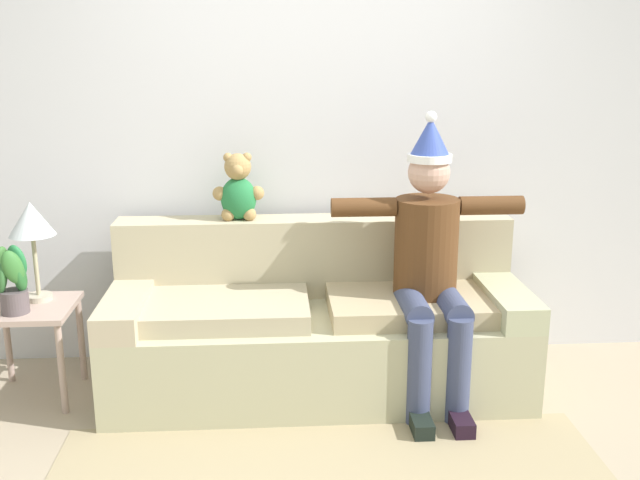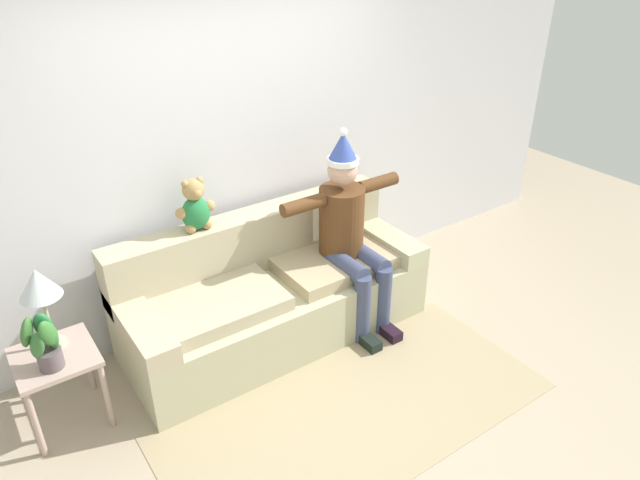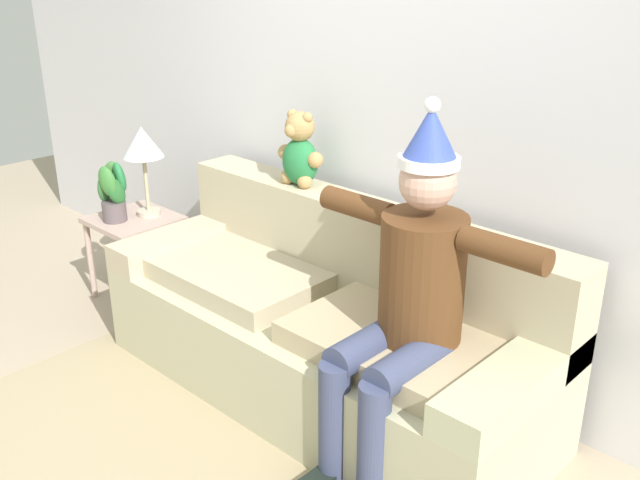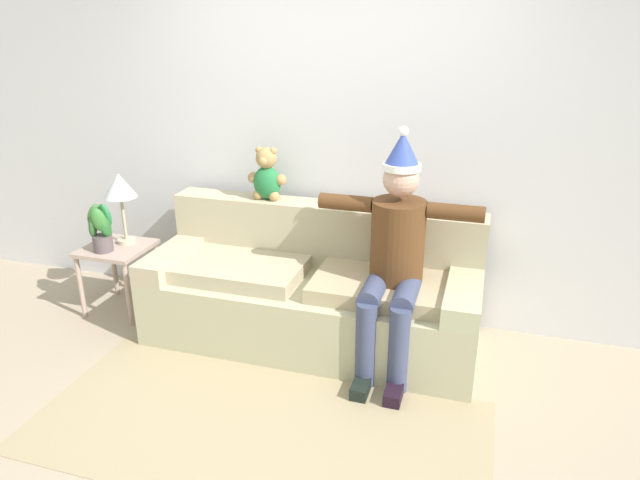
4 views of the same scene
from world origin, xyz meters
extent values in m
plane|color=tan|center=(0.00, 0.00, 0.00)|extent=(10.00, 10.00, 0.00)
cube|color=silver|center=(0.00, 1.55, 1.35)|extent=(7.00, 0.10, 2.70)
cube|color=#B4B08D|center=(0.00, 0.99, 0.23)|extent=(2.25, 0.87, 0.46)
cube|color=#B8AB8B|center=(0.00, 1.30, 0.68)|extent=(2.25, 0.24, 0.45)
cube|color=#BAAA8D|center=(-1.01, 0.99, 0.53)|extent=(0.22, 0.87, 0.14)
cube|color=#B4B690|center=(1.01, 0.99, 0.53)|extent=(0.22, 0.87, 0.14)
cube|color=tan|center=(-0.51, 0.94, 0.51)|extent=(0.90, 0.61, 0.10)
cube|color=tan|center=(0.51, 0.94, 0.51)|extent=(0.90, 0.61, 0.10)
cylinder|color=#55331A|center=(0.58, 0.97, 0.82)|extent=(0.34, 0.34, 0.52)
sphere|color=tan|center=(0.58, 0.97, 1.22)|extent=(0.22, 0.22, 0.22)
cylinder|color=white|center=(0.58, 0.97, 1.29)|extent=(0.23, 0.23, 0.04)
cone|color=#354BA2|center=(0.58, 0.97, 1.40)|extent=(0.21, 0.21, 0.20)
sphere|color=white|center=(0.58, 0.97, 1.50)|extent=(0.06, 0.06, 0.06)
cylinder|color=#3D4565|center=(0.48, 0.77, 0.56)|extent=(0.14, 0.40, 0.14)
cylinder|color=#3D4565|center=(0.48, 0.57, 0.28)|extent=(0.13, 0.13, 0.56)
cube|color=black|center=(0.48, 0.49, 0.04)|extent=(0.10, 0.24, 0.08)
cylinder|color=#3D4565|center=(0.68, 0.77, 0.56)|extent=(0.14, 0.40, 0.14)
cylinder|color=#3D4565|center=(0.68, 0.57, 0.28)|extent=(0.13, 0.13, 0.56)
cube|color=black|center=(0.68, 0.49, 0.04)|extent=(0.10, 0.24, 0.08)
cylinder|color=#55331A|center=(0.24, 0.97, 1.04)|extent=(0.34, 0.10, 0.10)
cylinder|color=#55331A|center=(0.92, 0.97, 1.04)|extent=(0.34, 0.10, 0.10)
ellipsoid|color=#24773E|center=(-0.43, 1.30, 1.02)|extent=(0.20, 0.16, 0.24)
sphere|color=#A98651|center=(-0.43, 1.30, 1.20)|extent=(0.15, 0.15, 0.15)
sphere|color=#A98651|center=(-0.43, 1.24, 1.19)|extent=(0.07, 0.07, 0.07)
sphere|color=#A98651|center=(-0.48, 1.30, 1.26)|extent=(0.05, 0.05, 0.05)
sphere|color=#A98651|center=(-0.37, 1.30, 1.26)|extent=(0.05, 0.05, 0.05)
sphere|color=#A98651|center=(-0.53, 1.30, 1.05)|extent=(0.08, 0.08, 0.08)
sphere|color=#A98651|center=(-0.49, 1.27, 0.94)|extent=(0.08, 0.08, 0.08)
sphere|color=#A98651|center=(-0.32, 1.30, 1.05)|extent=(0.08, 0.08, 0.08)
sphere|color=#A98651|center=(-0.37, 1.27, 0.94)|extent=(0.08, 0.08, 0.08)
cube|color=tan|center=(-1.54, 0.99, 0.51)|extent=(0.47, 0.46, 0.03)
cylinder|color=tan|center=(-1.74, 0.79, 0.25)|extent=(0.04, 0.04, 0.49)
cylinder|color=tan|center=(-1.33, 0.79, 0.25)|extent=(0.04, 0.04, 0.49)
cylinder|color=tan|center=(-1.74, 1.19, 0.25)|extent=(0.04, 0.04, 0.49)
cylinder|color=tan|center=(-1.33, 1.19, 0.25)|extent=(0.04, 0.04, 0.49)
cylinder|color=#BFB39B|center=(-1.51, 1.08, 0.54)|extent=(0.14, 0.14, 0.03)
cylinder|color=#BBAF8A|center=(-1.51, 1.08, 0.72)|extent=(0.02, 0.02, 0.33)
cone|color=silver|center=(-1.51, 1.08, 0.97)|extent=(0.24, 0.24, 0.18)
cylinder|color=#5A4E51|center=(-1.57, 0.89, 0.58)|extent=(0.14, 0.14, 0.12)
ellipsoid|color=#28672F|center=(-1.53, 0.89, 0.71)|extent=(0.07, 0.16, 0.20)
ellipsoid|color=#24713B|center=(-1.55, 0.94, 0.79)|extent=(0.13, 0.11, 0.19)
ellipsoid|color=#37692D|center=(-1.64, 0.93, 0.78)|extent=(0.15, 0.13, 0.21)
ellipsoid|color=#356E36|center=(-1.61, 0.87, 0.72)|extent=(0.14, 0.15, 0.21)
ellipsoid|color=#34702F|center=(-1.55, 0.85, 0.78)|extent=(0.16, 0.12, 0.20)
cube|color=tan|center=(0.00, 0.00, 0.00)|extent=(2.52, 1.20, 0.01)
camera|label=1|loc=(-0.24, -2.76, 1.85)|focal=41.09mm
camera|label=2|loc=(-1.79, -2.14, 2.82)|focal=32.87mm
camera|label=3|loc=(2.05, -1.18, 2.03)|focal=40.37mm
camera|label=4|loc=(1.08, -2.37, 2.12)|focal=32.08mm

